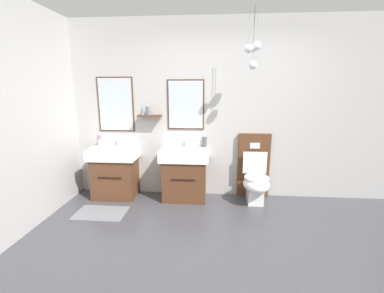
{
  "coord_description": "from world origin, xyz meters",
  "views": [
    {
      "loc": [
        -0.24,
        -2.21,
        1.66
      ],
      "look_at": [
        -0.53,
        1.46,
        0.84
      ],
      "focal_mm": 24.25,
      "sensor_mm": 36.0,
      "label": 1
    }
  ],
  "objects_px": {
    "vanity_sink_left": "(115,171)",
    "toilet": "(255,177)",
    "vanity_sink_right": "(185,173)",
    "toothbrush_cup": "(100,142)",
    "soap_dispenser": "(205,142)",
    "folded_hand_towel": "(181,150)"
  },
  "relations": [
    {
      "from": "toothbrush_cup",
      "to": "vanity_sink_left",
      "type": "bearing_deg",
      "value": -30.75
    },
    {
      "from": "vanity_sink_left",
      "to": "folded_hand_towel",
      "type": "height_order",
      "value": "folded_hand_towel"
    },
    {
      "from": "vanity_sink_left",
      "to": "toilet",
      "type": "distance_m",
      "value": 2.14
    },
    {
      "from": "vanity_sink_right",
      "to": "folded_hand_towel",
      "type": "xyz_separation_m",
      "value": [
        -0.04,
        -0.15,
        0.39
      ]
    },
    {
      "from": "toothbrush_cup",
      "to": "soap_dispenser",
      "type": "xyz_separation_m",
      "value": [
        1.66,
        0.01,
        0.03
      ]
    },
    {
      "from": "vanity_sink_right",
      "to": "folded_hand_towel",
      "type": "height_order",
      "value": "folded_hand_towel"
    },
    {
      "from": "toilet",
      "to": "toothbrush_cup",
      "type": "height_order",
      "value": "toilet"
    },
    {
      "from": "toothbrush_cup",
      "to": "soap_dispenser",
      "type": "bearing_deg",
      "value": 0.34
    },
    {
      "from": "vanity_sink_left",
      "to": "folded_hand_towel",
      "type": "bearing_deg",
      "value": -8.02
    },
    {
      "from": "toothbrush_cup",
      "to": "folded_hand_towel",
      "type": "bearing_deg",
      "value": -13.37
    },
    {
      "from": "toilet",
      "to": "soap_dispenser",
      "type": "xyz_separation_m",
      "value": [
        -0.76,
        0.17,
        0.48
      ]
    },
    {
      "from": "vanity_sink_right",
      "to": "toothbrush_cup",
      "type": "bearing_deg",
      "value": 172.98
    },
    {
      "from": "vanity_sink_right",
      "to": "toilet",
      "type": "xyz_separation_m",
      "value": [
        1.05,
        0.01,
        -0.03
      ]
    },
    {
      "from": "soap_dispenser",
      "to": "folded_hand_towel",
      "type": "height_order",
      "value": "soap_dispenser"
    },
    {
      "from": "soap_dispenser",
      "to": "folded_hand_towel",
      "type": "xyz_separation_m",
      "value": [
        -0.33,
        -0.33,
        -0.06
      ]
    },
    {
      "from": "toilet",
      "to": "folded_hand_towel",
      "type": "bearing_deg",
      "value": -171.93
    },
    {
      "from": "vanity_sink_left",
      "to": "soap_dispenser",
      "type": "bearing_deg",
      "value": 7.37
    },
    {
      "from": "vanity_sink_right",
      "to": "toothbrush_cup",
      "type": "height_order",
      "value": "toothbrush_cup"
    },
    {
      "from": "toothbrush_cup",
      "to": "folded_hand_towel",
      "type": "distance_m",
      "value": 1.37
    },
    {
      "from": "vanity_sink_left",
      "to": "toilet",
      "type": "relative_size",
      "value": 0.78
    },
    {
      "from": "toothbrush_cup",
      "to": "soap_dispenser",
      "type": "distance_m",
      "value": 1.66
    },
    {
      "from": "toothbrush_cup",
      "to": "soap_dispenser",
      "type": "relative_size",
      "value": 1.02
    }
  ]
}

